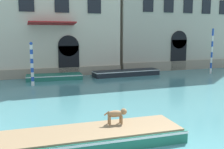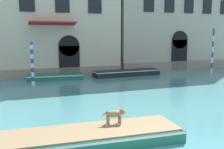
# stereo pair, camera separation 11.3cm
# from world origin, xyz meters

# --- Properties ---
(boat_foreground) EXTENTS (7.13, 2.31, 0.53)m
(boat_foreground) POSITION_xyz_m (-1.84, 3.28, 0.28)
(boat_foreground) COLOR #1E6651
(boat_foreground) RESTS_ON ground_plane
(dog_on_deck) EXTENTS (0.90, 0.32, 0.60)m
(dog_on_deck) POSITION_xyz_m (-0.60, 3.57, 0.92)
(dog_on_deck) COLOR #997047
(dog_on_deck) RESTS_ON boat_foreground
(boat_moored_near_palazzo) EXTENTS (4.85, 2.08, 0.44)m
(boat_moored_near_palazzo) POSITION_xyz_m (-1.01, 17.46, 0.24)
(boat_moored_near_palazzo) COLOR #1E6651
(boat_moored_near_palazzo) RESTS_ON ground_plane
(boat_moored_far) EXTENTS (6.48, 1.69, 0.53)m
(boat_moored_far) POSITION_xyz_m (5.70, 17.18, 0.28)
(boat_moored_far) COLOR black
(boat_moored_far) RESTS_ON ground_plane
(mooring_pole_0) EXTENTS (0.19, 0.19, 4.46)m
(mooring_pole_0) POSITION_xyz_m (14.16, 15.50, 2.25)
(mooring_pole_0) COLOR white
(mooring_pole_0) RESTS_ON ground_plane
(mooring_pole_2) EXTENTS (0.24, 0.24, 3.34)m
(mooring_pole_2) POSITION_xyz_m (-2.96, 15.21, 1.69)
(mooring_pole_2) COLOR white
(mooring_pole_2) RESTS_ON ground_plane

